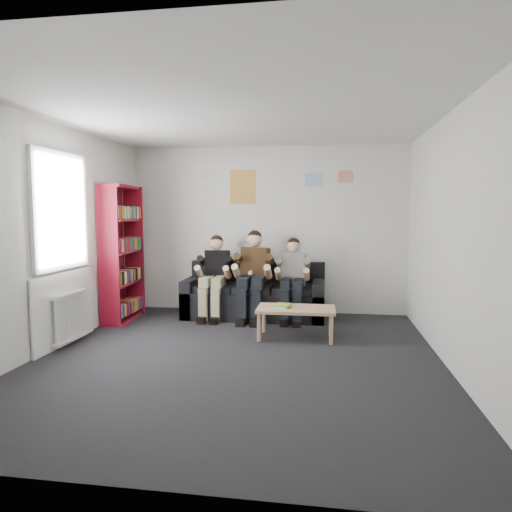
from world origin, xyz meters
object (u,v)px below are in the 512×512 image
(bookshelf, at_px, (122,253))
(coffee_table, at_px, (296,311))
(person_left, at_px, (214,277))
(person_right, at_px, (292,279))
(person_middle, at_px, (253,276))
(sofa, at_px, (255,297))

(bookshelf, relative_size, coffee_table, 2.03)
(person_left, xyz_separation_m, person_right, (1.21, 0.00, -0.01))
(bookshelf, bearing_deg, person_left, 9.40)
(coffee_table, height_order, person_middle, person_middle)
(bookshelf, bearing_deg, person_middle, 4.78)
(person_left, bearing_deg, person_middle, -7.73)
(coffee_table, xyz_separation_m, person_left, (-1.33, 0.97, 0.29))
(bookshelf, distance_m, person_right, 2.59)
(person_middle, height_order, person_right, person_middle)
(sofa, xyz_separation_m, person_middle, (0.00, -0.20, 0.37))
(sofa, height_order, person_middle, person_middle)
(bookshelf, xyz_separation_m, person_right, (2.54, 0.35, -0.39))
(person_left, distance_m, person_right, 1.21)
(bookshelf, bearing_deg, coffee_table, -18.48)
(coffee_table, bearing_deg, person_middle, 126.83)
(coffee_table, relative_size, person_middle, 0.74)
(bookshelf, xyz_separation_m, coffee_table, (2.66, -0.62, -0.66))
(person_left, height_order, person_right, person_left)
(person_middle, bearing_deg, bookshelf, -160.29)
(sofa, bearing_deg, coffee_table, -58.22)
(person_left, bearing_deg, bookshelf, -172.56)
(person_right, bearing_deg, coffee_table, -80.75)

